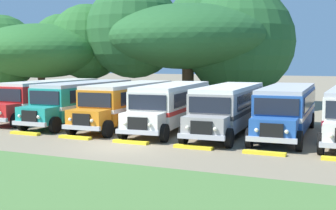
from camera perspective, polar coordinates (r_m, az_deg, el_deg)
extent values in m
plane|color=#84755B|center=(23.60, -5.88, -5.14)|extent=(220.00, 220.00, 0.00)
cube|color=#4C7538|center=(17.24, -19.71, -9.47)|extent=(80.00, 9.80, 0.01)
cube|color=red|center=(35.96, -14.10, 0.91)|extent=(2.61, 9.23, 2.10)
cube|color=white|center=(35.98, -14.10, 0.64)|extent=(2.64, 9.25, 0.24)
cube|color=black|center=(35.41, -12.19, 1.69)|extent=(0.14, 8.00, 0.80)
cube|color=black|center=(36.95, -15.40, 1.77)|extent=(0.14, 8.00, 0.80)
cube|color=beige|center=(35.89, -14.15, 2.75)|extent=(2.53, 9.13, 0.22)
cube|color=red|center=(32.00, -19.87, -0.77)|extent=(2.22, 1.43, 1.05)
cube|color=black|center=(32.39, -19.12, 1.15)|extent=(2.20, 0.09, 0.84)
cube|color=white|center=(39.72, -10.04, 1.27)|extent=(0.90, 0.07, 1.30)
sphere|color=#EAE5C6|center=(30.94, -19.93, -0.93)|extent=(0.20, 0.20, 0.20)
cylinder|color=black|center=(31.32, -18.11, -1.81)|extent=(0.29, 1.00, 1.00)
cylinder|color=black|center=(37.80, -9.85, -0.38)|extent=(0.29, 1.00, 1.00)
cylinder|color=black|center=(39.16, -12.78, -0.23)|extent=(0.29, 1.00, 1.00)
cube|color=teal|center=(33.30, -10.03, 0.63)|extent=(2.65, 9.24, 2.10)
cube|color=white|center=(33.32, -10.02, 0.34)|extent=(2.68, 9.26, 0.24)
cube|color=black|center=(32.84, -7.90, 1.47)|extent=(0.17, 8.00, 0.80)
cube|color=black|center=(34.22, -11.55, 1.57)|extent=(0.17, 8.00, 0.80)
cube|color=#B2B2B7|center=(33.22, -10.06, 2.62)|extent=(2.57, 9.14, 0.22)
cube|color=teal|center=(29.09, -15.75, -1.25)|extent=(2.22, 1.44, 1.05)
cube|color=black|center=(28.53, -16.68, -1.35)|extent=(1.10, 0.12, 0.70)
cube|color=#B7B7BC|center=(28.55, -16.71, -2.22)|extent=(2.40, 0.24, 0.24)
cube|color=black|center=(29.52, -14.98, 0.87)|extent=(2.20, 0.10, 0.84)
cube|color=white|center=(37.24, -6.13, 1.04)|extent=(0.90, 0.07, 1.30)
sphere|color=#EAE5C6|center=(28.04, -15.65, -1.44)|extent=(0.20, 0.20, 0.20)
sphere|color=#EAE5C6|center=(28.94, -17.81, -1.29)|extent=(0.20, 0.20, 0.20)
cylinder|color=black|center=(28.50, -13.71, -2.40)|extent=(0.30, 1.00, 1.00)
cylinder|color=black|center=(30.00, -17.38, -2.10)|extent=(0.30, 1.00, 1.00)
cylinder|color=black|center=(35.34, -5.70, -0.74)|extent=(0.30, 1.00, 1.00)
cylinder|color=black|center=(36.56, -9.00, -0.57)|extent=(0.30, 1.00, 1.00)
cube|color=orange|center=(31.35, -4.70, 0.39)|extent=(2.87, 9.29, 2.10)
cube|color=white|center=(31.37, -4.70, 0.08)|extent=(2.90, 9.31, 0.24)
cube|color=black|center=(31.04, -2.36, 1.28)|extent=(0.36, 8.00, 0.80)
cube|color=black|center=(32.16, -6.49, 1.40)|extent=(0.36, 8.00, 0.80)
cube|color=beige|center=(31.27, -4.72, 2.51)|extent=(2.78, 9.19, 0.22)
cube|color=orange|center=(26.80, -9.77, -1.69)|extent=(2.25, 1.49, 1.05)
cube|color=black|center=(26.18, -10.62, -1.82)|extent=(1.10, 0.14, 0.70)
cube|color=#B7B7BC|center=(26.20, -10.65, -2.76)|extent=(2.41, 0.30, 0.24)
cube|color=black|center=(27.26, -9.06, 0.61)|extent=(2.20, 0.15, 0.84)
cube|color=white|center=(35.54, -1.37, 0.85)|extent=(0.90, 0.10, 1.30)
sphere|color=#EAE5C6|center=(25.77, -9.36, -1.92)|extent=(0.20, 0.20, 0.20)
sphere|color=#EAE5C6|center=(26.52, -11.95, -1.75)|extent=(0.20, 0.20, 0.20)
cylinder|color=black|center=(26.35, -7.41, -2.93)|extent=(0.32, 1.01, 1.00)
cylinder|color=black|center=(27.60, -11.76, -2.61)|extent=(0.32, 1.01, 1.00)
cylinder|color=black|center=(33.68, -0.57, -1.03)|extent=(0.32, 1.01, 1.00)
cylinder|color=black|center=(34.66, -4.24, -0.85)|extent=(0.32, 1.01, 1.00)
cube|color=silver|center=(29.79, 0.65, 0.14)|extent=(3.37, 9.40, 2.10)
cube|color=red|center=(29.80, 0.65, -0.19)|extent=(3.40, 9.42, 0.24)
cube|color=black|center=(29.67, 3.16, 1.07)|extent=(0.81, 7.97, 0.80)
cube|color=black|center=(30.44, -1.45, 1.20)|extent=(0.81, 7.97, 0.80)
cube|color=silver|center=(29.70, 0.65, 2.36)|extent=(3.28, 9.29, 0.22)
cube|color=silver|center=(24.90, -3.13, -2.17)|extent=(2.32, 1.61, 1.05)
cube|color=black|center=(24.21, -3.78, -2.33)|extent=(1.10, 0.21, 0.70)
cube|color=#B7B7BC|center=(24.24, -3.81, -3.35)|extent=(2.41, 0.43, 0.24)
cube|color=black|center=(25.40, -2.58, 0.32)|extent=(2.20, 0.27, 0.84)
cube|color=red|center=(34.20, 3.04, 0.66)|extent=(0.90, 0.15, 1.30)
sphere|color=#EAE5C6|center=(23.91, -2.28, -2.43)|extent=(0.20, 0.20, 0.20)
sphere|color=#EAE5C6|center=(24.44, -5.35, -2.27)|extent=(0.20, 0.20, 0.20)
cylinder|color=black|center=(24.65, -0.44, -3.47)|extent=(0.37, 1.02, 1.00)
cylinder|color=black|center=(25.53, -5.55, -3.18)|extent=(0.37, 1.02, 1.00)
cylinder|color=black|center=(32.43, 4.31, -1.30)|extent=(0.37, 1.02, 1.00)
cylinder|color=black|center=(33.11, 0.28, -1.14)|extent=(0.37, 1.02, 1.00)
cube|color=#9E9993|center=(28.46, 7.62, -0.17)|extent=(3.04, 9.33, 2.10)
cube|color=#282828|center=(28.47, 7.61, -0.51)|extent=(3.08, 9.35, 0.24)
cube|color=black|center=(28.44, 10.26, 0.80)|extent=(0.52, 7.99, 0.80)
cube|color=black|center=(29.01, 5.32, 0.96)|extent=(0.52, 7.99, 0.80)
cube|color=silver|center=(28.36, 7.65, 2.16)|extent=(2.96, 9.23, 0.22)
cube|color=#9E9993|center=(23.43, 4.64, -2.67)|extent=(2.28, 1.53, 1.05)
cube|color=black|center=(22.72, 4.12, -2.86)|extent=(1.10, 0.17, 0.70)
cube|color=#B7B7BC|center=(22.75, 4.08, -3.95)|extent=(2.41, 0.34, 0.24)
cube|color=black|center=(23.94, 5.10, -0.02)|extent=(2.20, 0.19, 0.84)
cube|color=#282828|center=(32.96, 9.45, 0.40)|extent=(0.90, 0.11, 1.30)
sphere|color=#EAE5C6|center=(22.48, 5.79, -2.96)|extent=(0.20, 0.20, 0.20)
sphere|color=#EAE5C6|center=(22.88, 2.40, -2.79)|extent=(0.20, 0.20, 0.20)
cylinder|color=black|center=(23.30, 7.54, -4.05)|extent=(0.34, 1.01, 1.00)
cylinder|color=black|center=(23.96, 1.93, -3.74)|extent=(0.34, 1.01, 1.00)
cylinder|color=black|center=(31.26, 10.99, -1.64)|extent=(0.34, 1.01, 1.00)
cylinder|color=black|center=(31.75, 6.72, -1.47)|extent=(0.34, 1.01, 1.00)
cube|color=#23519E|center=(28.26, 14.46, -0.34)|extent=(2.98, 9.32, 2.10)
cube|color=silver|center=(28.28, 14.45, -0.68)|extent=(3.01, 9.34, 0.24)
cube|color=black|center=(28.39, 17.10, 0.63)|extent=(0.46, 7.99, 0.80)
cube|color=black|center=(28.68, 12.03, 0.80)|extent=(0.46, 7.99, 0.80)
cube|color=#B2B2B7|center=(28.17, 14.52, 2.01)|extent=(2.90, 9.22, 0.22)
cube|color=#23519E|center=(23.10, 12.88, -2.91)|extent=(2.27, 1.51, 1.05)
cube|color=black|center=(22.38, 12.60, -3.11)|extent=(1.10, 0.16, 0.70)
cube|color=#B7B7BC|center=(22.41, 12.56, -4.21)|extent=(2.41, 0.33, 0.24)
cube|color=black|center=(23.64, 13.17, -0.22)|extent=(2.20, 0.18, 0.84)
cube|color=silver|center=(32.84, 15.40, 0.26)|extent=(0.90, 0.11, 1.30)
sphere|color=#EAE5C6|center=(22.24, 14.37, -3.21)|extent=(0.20, 0.20, 0.20)
sphere|color=#EAE5C6|center=(22.44, 10.81, -3.05)|extent=(0.20, 0.20, 0.20)
cylinder|color=black|center=(23.15, 15.83, -4.28)|extent=(0.33, 1.01, 1.00)
cylinder|color=black|center=(23.48, 9.98, -4.01)|extent=(0.33, 1.01, 1.00)
cylinder|color=black|center=(31.24, 17.25, -1.80)|extent=(0.33, 1.01, 1.00)
cylinder|color=black|center=(31.49, 12.89, -1.63)|extent=(0.33, 1.01, 1.00)
cube|color=black|center=(27.92, 19.35, 0.48)|extent=(0.09, 8.00, 0.80)
sphere|color=#EAE5C6|center=(21.67, 19.42, -3.58)|extent=(0.20, 0.20, 0.20)
cylinder|color=black|center=(22.68, 18.29, -4.56)|extent=(0.29, 1.00, 1.00)
cylinder|color=black|center=(30.76, 19.79, -1.99)|extent=(0.29, 1.00, 1.00)
cube|color=yellow|center=(28.53, -17.14, -3.34)|extent=(2.00, 0.36, 0.15)
cube|color=yellow|center=(26.36, -11.36, -3.92)|extent=(2.00, 0.36, 0.15)
cube|color=yellow|center=(24.50, -4.62, -4.55)|extent=(2.00, 0.36, 0.15)
cube|color=yellow|center=(23.04, 3.12, -5.20)|extent=(2.00, 0.36, 0.15)
cube|color=yellow|center=(22.04, 11.74, -5.80)|extent=(2.00, 0.36, 0.15)
cylinder|color=brown|center=(43.33, 2.46, 2.60)|extent=(1.10, 1.10, 4.24)
ellipsoid|color=#235628|center=(43.32, 2.49, 8.36)|extent=(15.92, 15.10, 5.95)
sphere|color=#235628|center=(43.66, 8.78, 7.72)|extent=(10.20, 10.20, 10.20)
sphere|color=#235628|center=(44.05, -4.23, 9.12)|extent=(8.93, 8.93, 8.93)
sphere|color=#235628|center=(48.56, 4.95, 9.15)|extent=(9.12, 9.12, 9.12)
cylinder|color=brown|center=(47.60, -15.26, 2.09)|extent=(0.70, 0.70, 3.26)
ellipsoid|color=#286028|center=(47.52, -15.37, 6.44)|extent=(13.58, 12.25, 5.28)
sphere|color=#286028|center=(46.44, -9.82, 7.65)|extent=(7.36, 7.36, 7.36)
sphere|color=#286028|center=(49.26, -19.90, 6.06)|extent=(7.53, 7.53, 7.53)
sphere|color=#286028|center=(50.23, -12.89, 7.37)|extent=(6.18, 6.18, 6.18)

